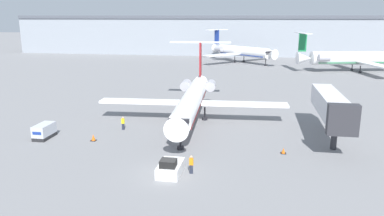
# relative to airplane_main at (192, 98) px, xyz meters

# --- Properties ---
(ground_plane) EXTENTS (600.00, 600.00, 0.00)m
(ground_plane) POSITION_rel_airplane_main_xyz_m (0.91, -19.56, -3.43)
(ground_plane) COLOR slate
(terminal_building) EXTENTS (180.00, 16.80, 15.38)m
(terminal_building) POSITION_rel_airplane_main_xyz_m (0.91, 100.44, 4.29)
(terminal_building) COLOR #8C939E
(terminal_building) RESTS_ON ground
(airplane_main) EXTENTS (27.78, 30.11, 10.78)m
(airplane_main) POSITION_rel_airplane_main_xyz_m (0.00, 0.00, 0.00)
(airplane_main) COLOR white
(airplane_main) RESTS_ON ground
(pushback_tug) EXTENTS (2.18, 3.83, 1.77)m
(pushback_tug) POSITION_rel_airplane_main_xyz_m (1.10, -19.31, -2.77)
(pushback_tug) COLOR silver
(pushback_tug) RESTS_ON ground
(luggage_cart) EXTENTS (1.64, 3.28, 1.84)m
(luggage_cart) POSITION_rel_airplane_main_xyz_m (-17.20, -11.18, -2.51)
(luggage_cart) COLOR #232326
(luggage_cart) RESTS_ON ground
(worker_near_tug) EXTENTS (0.40, 0.26, 1.87)m
(worker_near_tug) POSITION_rel_airplane_main_xyz_m (3.13, -18.88, -2.43)
(worker_near_tug) COLOR #232838
(worker_near_tug) RESTS_ON ground
(worker_by_wing) EXTENTS (0.40, 0.26, 1.83)m
(worker_by_wing) POSITION_rel_airplane_main_xyz_m (-8.59, -5.98, -2.46)
(worker_by_wing) COLOR #232838
(worker_by_wing) RESTS_ON ground
(traffic_cone_left) EXTENTS (0.70, 0.70, 0.83)m
(traffic_cone_left) POSITION_rel_airplane_main_xyz_m (-10.64, -11.08, -3.03)
(traffic_cone_left) COLOR black
(traffic_cone_left) RESTS_ON ground
(traffic_cone_right) EXTENTS (0.62, 0.62, 0.65)m
(traffic_cone_right) POSITION_rel_airplane_main_xyz_m (12.47, -11.65, -3.12)
(traffic_cone_right) COLOR black
(traffic_cone_right) RESTS_ON ground
(airplane_parked_far_left) EXTENTS (37.20, 31.63, 10.74)m
(airplane_parked_far_left) POSITION_rel_airplane_main_xyz_m (37.87, 58.27, 0.37)
(airplane_parked_far_left) COLOR white
(airplane_parked_far_left) RESTS_ON ground
(airplane_parked_far_right) EXTENTS (24.63, 24.40, 10.55)m
(airplane_parked_far_right) POSITION_rel_airplane_main_xyz_m (3.89, 73.88, 0.40)
(airplane_parked_far_right) COLOR white
(airplane_parked_far_right) RESTS_ON ground
(jet_bridge) EXTENTS (3.20, 15.17, 6.19)m
(jet_bridge) POSITION_rel_airplane_main_xyz_m (18.30, -5.98, 1.03)
(jet_bridge) COLOR #2D2D33
(jet_bridge) RESTS_ON ground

